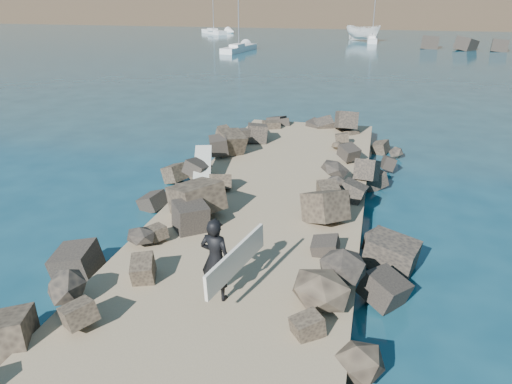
% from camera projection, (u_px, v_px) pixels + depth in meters
% --- Properties ---
extents(ground, '(800.00, 800.00, 0.00)m').
position_uv_depth(ground, '(264.00, 225.00, 15.56)').
color(ground, '#0F384C').
rests_on(ground, ground).
extents(jetty, '(6.00, 26.00, 0.60)m').
position_uv_depth(jetty, '(247.00, 246.00, 13.65)').
color(jetty, '#8C7759').
rests_on(jetty, ground).
extents(riprap_left, '(2.60, 22.00, 1.00)m').
position_uv_depth(riprap_left, '(156.00, 221.00, 14.66)').
color(riprap_left, black).
rests_on(riprap_left, ground).
extents(riprap_right, '(2.60, 22.00, 1.00)m').
position_uv_depth(riprap_right, '(356.00, 243.00, 13.39)').
color(riprap_right, black).
rests_on(riprap_right, ground).
extents(surfboard_resting, '(1.27, 2.45, 0.08)m').
position_uv_depth(surfboard_resting, '(203.00, 165.00, 17.69)').
color(surfboard_resting, silver).
rests_on(surfboard_resting, riprap_left).
extents(boat_imported, '(6.27, 5.51, 2.36)m').
position_uv_depth(boat_imported, '(363.00, 33.00, 73.62)').
color(boat_imported, white).
rests_on(boat_imported, ground).
extents(surfer_with_board, '(1.16, 2.25, 1.87)m').
position_uv_depth(surfer_with_board, '(218.00, 259.00, 10.46)').
color(surfer_with_board, black).
rests_on(surfer_with_board, jetty).
extents(sailboat_b, '(1.51, 5.86, 7.15)m').
position_uv_depth(sailboat_b, '(372.00, 40.00, 72.08)').
color(sailboat_b, white).
rests_on(sailboat_b, ground).
extents(sailboat_a, '(2.81, 7.48, 8.80)m').
position_uv_depth(sailboat_a, '(239.00, 49.00, 60.83)').
color(sailboat_a, white).
rests_on(sailboat_a, ground).
extents(sailboat_e, '(5.90, 6.13, 8.42)m').
position_uv_depth(sailboat_e, '(214.00, 32.00, 86.62)').
color(sailboat_e, white).
rests_on(sailboat_e, ground).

